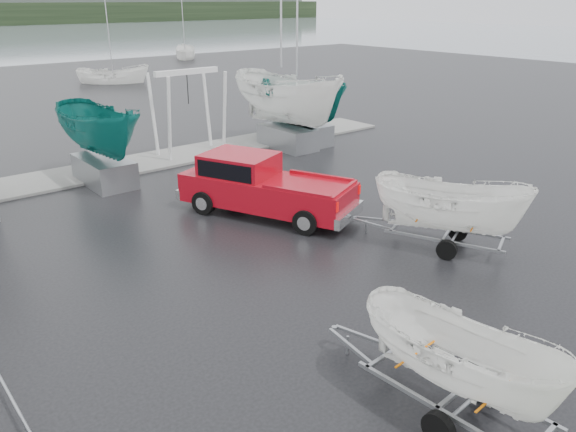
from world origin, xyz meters
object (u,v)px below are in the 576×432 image
(trailer_hitched, at_px, (455,160))
(boat_hoist, at_px, (188,100))
(trailer_parked, at_px, (467,298))
(pickup_truck, at_px, (258,184))

(trailer_hitched, relative_size, boat_hoist, 1.27)
(trailer_parked, bearing_deg, pickup_truck, 68.60)
(trailer_hitched, distance_m, trailer_parked, 7.69)
(pickup_truck, height_order, trailer_hitched, trailer_hitched)
(pickup_truck, height_order, boat_hoist, boat_hoist)
(trailer_hitched, height_order, boat_hoist, trailer_hitched)
(trailer_hitched, bearing_deg, boat_hoist, 68.32)
(pickup_truck, distance_m, trailer_parked, 11.39)
(pickup_truck, xyz_separation_m, trailer_parked, (-3.52, -10.74, 1.38))
(trailer_parked, xyz_separation_m, boat_hoist, (5.77, 19.33, 0.19))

